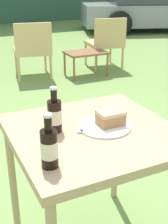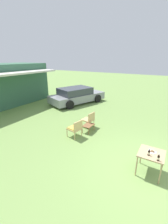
# 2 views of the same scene
# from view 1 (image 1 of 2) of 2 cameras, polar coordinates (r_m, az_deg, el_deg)

# --- Properties ---
(parked_car) EXTENTS (4.68, 3.13, 1.22)m
(parked_car) POSITION_cam_1_polar(r_m,az_deg,el_deg) (9.42, 13.41, 18.03)
(parked_car) COLOR gray
(parked_car) RESTS_ON ground_plane
(wicker_chair_cushioned) EXTENTS (0.60, 0.62, 0.81)m
(wicker_chair_cushioned) POSITION_cam_1_polar(r_m,az_deg,el_deg) (4.64, -9.44, 11.63)
(wicker_chair_cushioned) COLOR tan
(wicker_chair_cushioned) RESTS_ON ground_plane
(wicker_chair_plain) EXTENTS (0.57, 0.60, 0.81)m
(wicker_chair_plain) POSITION_cam_1_polar(r_m,az_deg,el_deg) (5.08, 4.07, 12.91)
(wicker_chair_plain) COLOR tan
(wicker_chair_plain) RESTS_ON ground_plane
(garden_side_table) EXTENTS (0.59, 0.40, 0.36)m
(garden_side_table) POSITION_cam_1_polar(r_m,az_deg,el_deg) (4.69, 0.35, 10.49)
(garden_side_table) COLOR brown
(garden_side_table) RESTS_ON ground_plane
(patio_table) EXTENTS (0.74, 0.73, 0.72)m
(patio_table) POSITION_cam_1_polar(r_m,az_deg,el_deg) (1.47, 1.69, -6.05)
(patio_table) COLOR tan
(patio_table) RESTS_ON ground_plane
(cake_on_plate) EXTENTS (0.25, 0.25, 0.08)m
(cake_on_plate) POSITION_cam_1_polar(r_m,az_deg,el_deg) (1.45, 4.41, -1.81)
(cake_on_plate) COLOR white
(cake_on_plate) RESTS_ON patio_table
(cola_bottle_near) EXTENTS (0.06, 0.06, 0.21)m
(cola_bottle_near) POSITION_cam_1_polar(r_m,az_deg,el_deg) (1.40, -5.39, -0.55)
(cola_bottle_near) COLOR black
(cola_bottle_near) RESTS_ON patio_table
(cola_bottle_far) EXTENTS (0.06, 0.06, 0.21)m
(cola_bottle_far) POSITION_cam_1_polar(r_m,az_deg,el_deg) (1.14, -6.38, -6.45)
(cola_bottle_far) COLOR black
(cola_bottle_far) RESTS_ON patio_table
(fork) EXTENTS (0.18, 0.03, 0.01)m
(fork) POSITION_cam_1_polar(r_m,az_deg,el_deg) (1.44, 1.99, -3.03)
(fork) COLOR silver
(fork) RESTS_ON patio_table
(loose_bottle_cap) EXTENTS (0.03, 0.03, 0.01)m
(loose_bottle_cap) POSITION_cam_1_polar(r_m,az_deg,el_deg) (1.41, -0.81, -3.58)
(loose_bottle_cap) COLOR silver
(loose_bottle_cap) RESTS_ON patio_table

